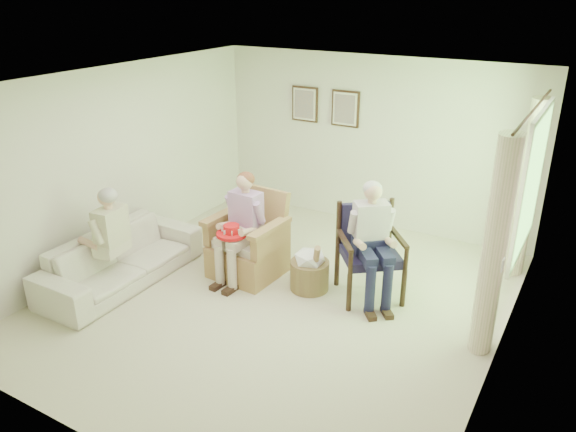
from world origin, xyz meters
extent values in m
plane|color=beige|center=(0.00, 0.00, 0.00)|extent=(5.50, 5.50, 0.00)
cube|color=silver|center=(0.00, 2.75, 1.30)|extent=(5.00, 0.04, 2.60)
cube|color=silver|center=(0.00, -2.75, 1.30)|extent=(5.00, 0.04, 2.60)
cube|color=silver|center=(-2.50, 0.00, 1.30)|extent=(0.04, 5.50, 2.60)
cube|color=silver|center=(2.50, 0.00, 1.30)|extent=(0.04, 5.50, 2.60)
cube|color=white|center=(0.00, 0.00, 2.60)|extent=(5.00, 5.50, 0.02)
cube|color=#2D6B23|center=(2.47, 1.20, 1.55)|extent=(0.02, 1.40, 1.50)
cube|color=white|center=(2.46, 1.20, 2.33)|extent=(0.04, 1.52, 0.06)
cube|color=white|center=(2.46, 1.20, 0.77)|extent=(0.04, 1.52, 0.06)
cylinder|color=#382114|center=(2.37, 1.20, 2.35)|extent=(0.03, 2.50, 0.03)
cylinder|color=beige|center=(2.33, 0.22, 1.15)|extent=(0.34, 0.34, 2.30)
cylinder|color=beige|center=(2.33, 2.18, 1.15)|extent=(0.34, 0.34, 2.30)
cube|color=#382114|center=(-1.15, 2.72, 1.78)|extent=(0.45, 0.03, 0.55)
cube|color=silver|center=(-1.15, 2.70, 1.78)|extent=(0.39, 0.01, 0.49)
cube|color=tan|center=(-1.15, 2.69, 1.78)|extent=(0.33, 0.01, 0.43)
cube|color=#382114|center=(-0.45, 2.72, 1.78)|extent=(0.45, 0.03, 0.55)
cube|color=silver|center=(-0.45, 2.70, 1.78)|extent=(0.39, 0.01, 0.49)
cube|color=tan|center=(-0.45, 2.69, 1.78)|extent=(0.33, 0.01, 0.43)
cube|color=tan|center=(-0.68, 0.33, 0.21)|extent=(0.82, 0.80, 0.43)
cube|color=beige|center=(-0.68, 0.30, 0.48)|extent=(0.63, 0.61, 0.10)
cube|color=tan|center=(-0.68, 0.67, 0.78)|extent=(0.76, 0.23, 0.64)
cube|color=tan|center=(-1.06, 0.33, 0.59)|extent=(0.10, 0.74, 0.31)
cube|color=tan|center=(-0.30, 0.33, 0.59)|extent=(0.10, 0.74, 0.31)
cylinder|color=black|center=(0.58, 0.31, 0.24)|extent=(0.06, 0.06, 0.48)
cylinder|color=black|center=(1.23, 0.31, 0.24)|extent=(0.06, 0.06, 0.48)
cylinder|color=black|center=(0.58, 0.92, 0.24)|extent=(0.06, 0.06, 0.48)
cylinder|color=black|center=(1.23, 0.92, 0.24)|extent=(0.06, 0.06, 0.48)
cube|color=#1F1A3A|center=(0.90, 0.62, 0.53)|extent=(0.63, 0.61, 0.11)
cube|color=#1F1A3A|center=(0.90, 0.91, 0.83)|extent=(0.59, 0.08, 0.55)
imported|color=#EEE4CD|center=(-1.95, -0.64, 0.32)|extent=(2.19, 0.86, 0.64)
cube|color=beige|center=(-0.68, 0.30, 0.64)|extent=(0.40, 0.26, 0.16)
cube|color=#C493D0|center=(-0.68, 0.32, 0.92)|extent=(0.39, 0.24, 0.46)
sphere|color=#DDAD8E|center=(-0.68, 0.31, 1.29)|extent=(0.21, 0.21, 0.21)
ellipsoid|color=brown|center=(-0.68, 0.34, 1.32)|extent=(0.22, 0.22, 0.18)
cube|color=beige|center=(-0.78, 0.08, 0.59)|extent=(0.14, 0.44, 0.13)
cube|color=beige|center=(-0.58, 0.08, 0.59)|extent=(0.14, 0.44, 0.13)
cylinder|color=beige|center=(-0.78, -0.12, 0.30)|extent=(0.12, 0.12, 0.54)
cylinder|color=beige|center=(-0.58, -0.12, 0.30)|extent=(0.12, 0.12, 0.54)
cube|color=#1B1D3D|center=(0.90, 0.62, 0.70)|extent=(0.40, 0.26, 0.16)
cube|color=silver|center=(0.90, 0.64, 0.98)|extent=(0.39, 0.24, 0.46)
sphere|color=#DDAD8E|center=(0.90, 0.63, 1.35)|extent=(0.21, 0.21, 0.21)
ellipsoid|color=#B7B2AD|center=(0.90, 0.65, 1.37)|extent=(0.22, 0.22, 0.18)
cube|color=#1B1D3D|center=(0.80, 0.40, 0.65)|extent=(0.14, 0.44, 0.13)
cube|color=#1B1D3D|center=(1.00, 0.40, 0.65)|extent=(0.14, 0.44, 0.13)
cylinder|color=#1B1D3D|center=(0.80, 0.20, 0.33)|extent=(0.12, 0.12, 0.60)
cylinder|color=#1B1D3D|center=(1.00, 0.20, 0.33)|extent=(0.12, 0.12, 0.60)
cube|color=beige|center=(-1.95, -0.75, 0.55)|extent=(0.42, 0.26, 0.16)
cube|color=beige|center=(-1.95, -0.73, 0.83)|extent=(0.41, 0.24, 0.46)
sphere|color=#DDAD8E|center=(-1.95, -0.74, 1.20)|extent=(0.21, 0.21, 0.21)
ellipsoid|color=#B7B2AD|center=(-1.95, -0.72, 1.23)|extent=(0.22, 0.22, 0.18)
cube|color=beige|center=(-2.05, -0.97, 0.50)|extent=(0.14, 0.44, 0.13)
cube|color=beige|center=(-1.85, -0.97, 0.50)|extent=(0.14, 0.44, 0.13)
cylinder|color=beige|center=(-2.05, -1.17, 0.26)|extent=(0.12, 0.12, 0.45)
cylinder|color=beige|center=(-1.85, -1.17, 0.26)|extent=(0.12, 0.12, 0.45)
cylinder|color=red|center=(-0.69, 0.02, 0.69)|extent=(0.38, 0.38, 0.04)
cylinder|color=red|center=(-0.69, 0.02, 0.75)|extent=(0.20, 0.20, 0.12)
cube|color=white|center=(-0.59, 0.02, 0.75)|extent=(0.04, 0.01, 0.05)
cube|color=white|center=(-0.63, 0.10, 0.75)|extent=(0.03, 0.04, 0.05)
cube|color=white|center=(-0.72, 0.12, 0.75)|extent=(0.02, 0.05, 0.05)
cube|color=white|center=(-0.79, 0.07, 0.75)|extent=(0.04, 0.03, 0.05)
cube|color=white|center=(-0.79, -0.02, 0.75)|extent=(0.04, 0.03, 0.05)
cube|color=white|center=(-0.72, -0.08, 0.75)|extent=(0.02, 0.05, 0.05)
cube|color=white|center=(-0.63, -0.06, 0.75)|extent=(0.03, 0.04, 0.05)
cylinder|color=#A18957|center=(0.20, 0.39, 0.19)|extent=(0.58, 0.58, 0.38)
ellipsoid|color=white|center=(0.20, 0.39, 0.43)|extent=(0.43, 0.43, 0.26)
cylinder|color=#A57F56|center=(0.31, 0.34, 0.43)|extent=(0.19, 0.34, 0.56)
camera|label=1|loc=(3.07, -5.06, 3.55)|focal=35.00mm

